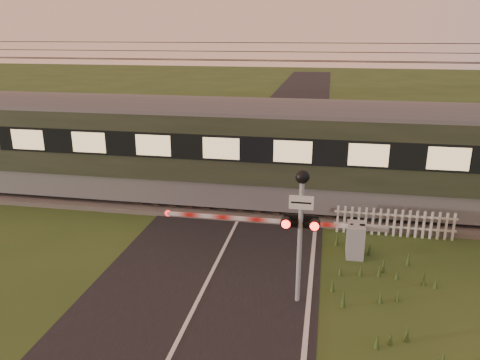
# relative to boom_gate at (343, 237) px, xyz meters

# --- Properties ---
(ground) EXTENTS (160.00, 160.00, 0.00)m
(ground) POSITION_rel_boom_gate_xyz_m (-3.61, -2.93, -0.57)
(ground) COLOR #2B431A
(ground) RESTS_ON ground
(road) EXTENTS (6.00, 140.00, 0.03)m
(road) POSITION_rel_boom_gate_xyz_m (-3.60, -3.16, -0.56)
(road) COLOR black
(road) RESTS_ON ground
(track_bed) EXTENTS (140.00, 3.40, 0.39)m
(track_bed) POSITION_rel_boom_gate_xyz_m (-3.61, 3.57, -0.51)
(track_bed) COLOR #47423D
(track_bed) RESTS_ON ground
(overhead_wires) EXTENTS (120.00, 0.62, 0.62)m
(overhead_wires) POSITION_rel_boom_gate_xyz_m (-3.61, 3.57, 5.15)
(overhead_wires) COLOR black
(overhead_wires) RESTS_ON ground
(boom_gate) EXTENTS (6.89, 0.78, 1.04)m
(boom_gate) POSITION_rel_boom_gate_xyz_m (0.00, 0.00, 0.00)
(boom_gate) COLOR gray
(boom_gate) RESTS_ON ground
(crossing_signal) EXTENTS (0.88, 0.36, 3.45)m
(crossing_signal) POSITION_rel_boom_gate_xyz_m (-1.15, -2.85, 1.80)
(crossing_signal) COLOR gray
(crossing_signal) RESTS_ON ground
(picket_fence) EXTENTS (3.90, 0.08, 0.94)m
(picket_fence) POSITION_rel_boom_gate_xyz_m (1.70, 1.68, -0.10)
(picket_fence) COLOR silver
(picket_fence) RESTS_ON ground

